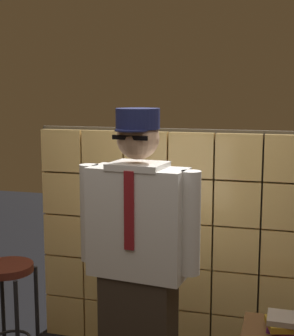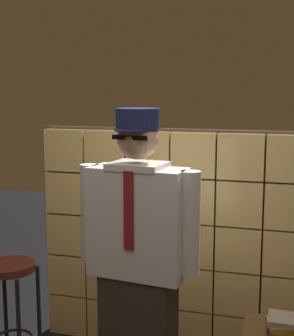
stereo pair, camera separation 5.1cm
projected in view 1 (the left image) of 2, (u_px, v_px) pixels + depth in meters
name	position (u px, v px, depth m)	size (l,w,h in m)	color
glass_block_wall	(191.00, 244.00, 3.63)	(2.30, 0.10, 1.65)	#F2C672
standing_person	(138.00, 262.00, 2.86)	(0.72, 0.33, 1.81)	#382D23
bar_stool	(9.00, 292.00, 3.38)	(0.34, 0.34, 0.76)	#592319
book_stack	(287.00, 324.00, 2.90)	(0.27, 0.23, 0.10)	#591E66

